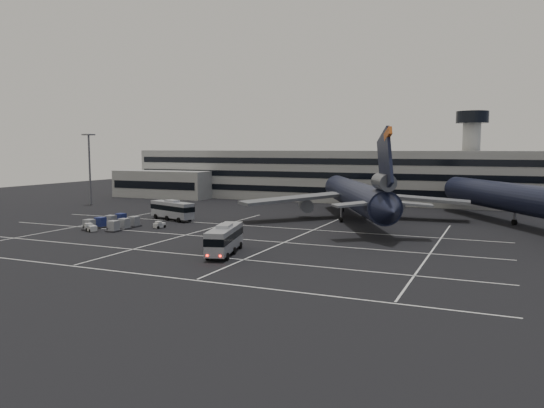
{
  "coord_description": "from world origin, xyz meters",
  "views": [
    {
      "loc": [
        42.98,
        -71.31,
        14.6
      ],
      "look_at": [
        6.32,
        12.31,
        5.0
      ],
      "focal_mm": 35.0,
      "sensor_mm": 36.0,
      "label": 1
    }
  ],
  "objects_px": {
    "bus_far": "(172,209)",
    "uld_cluster": "(113,222)",
    "tug_a": "(159,225)",
    "trijet_main": "(356,195)",
    "bus_near": "(225,238)"
  },
  "relations": [
    {
      "from": "bus_far",
      "to": "uld_cluster",
      "type": "xyz_separation_m",
      "value": [
        -4.15,
        -12.98,
        -1.32
      ]
    },
    {
      "from": "bus_far",
      "to": "tug_a",
      "type": "relative_size",
      "value": 5.22
    },
    {
      "from": "trijet_main",
      "to": "tug_a",
      "type": "relative_size",
      "value": 23.73
    },
    {
      "from": "trijet_main",
      "to": "bus_near",
      "type": "relative_size",
      "value": 4.47
    },
    {
      "from": "trijet_main",
      "to": "bus_near",
      "type": "height_order",
      "value": "trijet_main"
    },
    {
      "from": "bus_near",
      "to": "uld_cluster",
      "type": "xyz_separation_m",
      "value": [
        -30.93,
        13.62,
        -1.34
      ]
    },
    {
      "from": "bus_far",
      "to": "trijet_main",
      "type": "bearing_deg",
      "value": -48.31
    },
    {
      "from": "uld_cluster",
      "to": "bus_near",
      "type": "bearing_deg",
      "value": -23.77
    },
    {
      "from": "trijet_main",
      "to": "uld_cluster",
      "type": "xyz_separation_m",
      "value": [
        -38.99,
        -26.34,
        -4.32
      ]
    },
    {
      "from": "bus_far",
      "to": "bus_near",
      "type": "bearing_deg",
      "value": -114.09
    },
    {
      "from": "trijet_main",
      "to": "tug_a",
      "type": "distance_m",
      "value": 39.04
    },
    {
      "from": "bus_near",
      "to": "bus_far",
      "type": "height_order",
      "value": "bus_near"
    },
    {
      "from": "tug_a",
      "to": "uld_cluster",
      "type": "height_order",
      "value": "uld_cluster"
    },
    {
      "from": "bus_near",
      "to": "uld_cluster",
      "type": "distance_m",
      "value": 33.82
    },
    {
      "from": "uld_cluster",
      "to": "trijet_main",
      "type": "bearing_deg",
      "value": 34.04
    }
  ]
}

